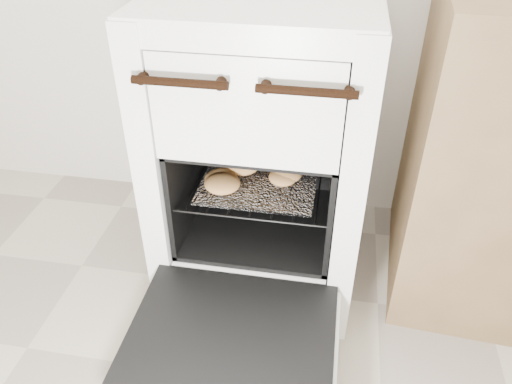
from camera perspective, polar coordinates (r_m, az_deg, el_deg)
stove at (r=1.50m, az=0.94°, el=4.59°), size 0.58×0.65×0.89m
oven_door at (r=1.28m, az=-2.78°, el=-16.05°), size 0.52×0.41×0.04m
oven_rack at (r=1.47m, az=0.52°, el=1.52°), size 0.42×0.41×0.01m
foil_sheet at (r=1.45m, az=0.39°, el=1.29°), size 0.33×0.29×0.01m
baked_rolls at (r=1.45m, az=-1.11°, el=2.39°), size 0.30×0.30×0.05m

